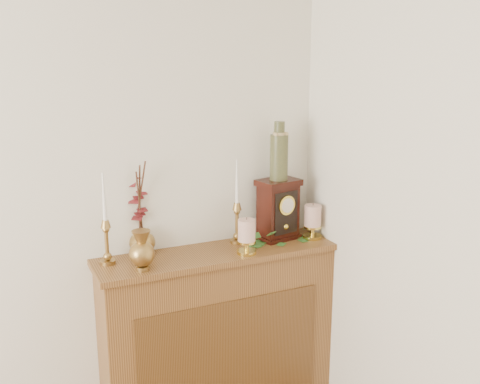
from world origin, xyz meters
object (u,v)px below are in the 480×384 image
candlestick_center (237,216)px  bud_vase (142,251)px  candlestick_left (106,235)px  ginger_jar (139,211)px  mantel_clock (278,210)px  ceramic_vase (279,154)px

candlestick_center → bud_vase: 0.58m
candlestick_center → candlestick_left: bearing=-178.3°
bud_vase → ginger_jar: 0.28m
mantel_clock → ginger_jar: bearing=161.0°
bud_vase → ceramic_vase: size_ratio=0.63×
bud_vase → ginger_jar: ginger_jar is taller
bud_vase → ginger_jar: (0.05, 0.24, 0.12)m
candlestick_left → bud_vase: size_ratio=2.30×
candlestick_center → ceramic_vase: ceramic_vase is taller
bud_vase → candlestick_center: bearing=17.2°
candlestick_left → mantel_clock: 0.91m
mantel_clock → ceramic_vase: bearing=90.0°
bud_vase → mantel_clock: (0.78, 0.15, 0.06)m
ginger_jar → ceramic_vase: 0.77m
candlestick_center → ginger_jar: ginger_jar is taller
bud_vase → ceramic_vase: (0.78, 0.15, 0.36)m
mantel_clock → ceramic_vase: size_ratio=1.06×
ceramic_vase → candlestick_left: bearing=179.9°
mantel_clock → ceramic_vase: ceramic_vase is taller
candlestick_left → candlestick_center: size_ratio=0.99×
candlestick_center → ceramic_vase: size_ratio=1.45×
ceramic_vase → bud_vase: bearing=-169.2°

